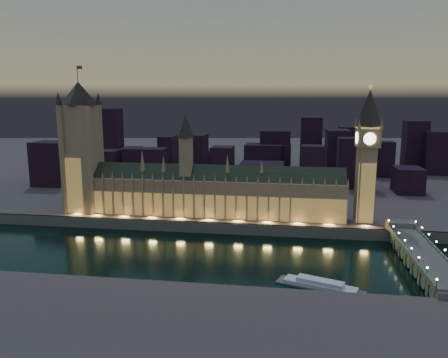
# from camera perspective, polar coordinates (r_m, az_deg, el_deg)

# --- Properties ---
(ground_plane) EXTENTS (2000.00, 2000.00, 0.00)m
(ground_plane) POSITION_cam_1_polar(r_m,az_deg,el_deg) (283.92, -2.66, -9.55)
(ground_plane) COLOR black
(ground_plane) RESTS_ON ground
(north_bank) EXTENTS (2000.00, 960.00, 8.00)m
(north_bank) POSITION_cam_1_polar(r_m,az_deg,el_deg) (788.95, 4.59, 3.65)
(north_bank) COLOR #434134
(north_bank) RESTS_ON ground
(embankment_wall) EXTENTS (2000.00, 2.50, 8.00)m
(embankment_wall) POSITION_cam_1_polar(r_m,az_deg,el_deg) (320.93, -1.26, -6.41)
(embankment_wall) COLOR #454E51
(embankment_wall) RESTS_ON ground
(palace_of_westminster) EXTENTS (202.00, 22.24, 78.00)m
(palace_of_westminster) POSITION_cam_1_polar(r_m,az_deg,el_deg) (336.18, -1.74, -1.69)
(palace_of_westminster) COLOR #9A754E
(palace_of_westminster) RESTS_ON north_bank
(victoria_tower) EXTENTS (31.68, 31.68, 114.12)m
(victoria_tower) POSITION_cam_1_polar(r_m,az_deg,el_deg) (363.31, -18.15, 4.79)
(victoria_tower) COLOR #9A754E
(victoria_tower) RESTS_ON north_bank
(elizabeth_tower) EXTENTS (18.00, 18.00, 101.93)m
(elizabeth_tower) POSITION_cam_1_polar(r_m,az_deg,el_deg) (330.08, 18.22, 4.30)
(elizabeth_tower) COLOR #9A754E
(elizabeth_tower) RESTS_ON north_bank
(westminster_bridge) EXTENTS (18.57, 113.00, 15.90)m
(westminster_bridge) POSITION_cam_1_polar(r_m,az_deg,el_deg) (284.85, 24.20, -9.15)
(westminster_bridge) COLOR #454E51
(westminster_bridge) RESTS_ON ground
(river_boat) EXTENTS (46.85, 25.78, 4.50)m
(river_boat) POSITION_cam_1_polar(r_m,az_deg,el_deg) (239.07, 12.43, -13.36)
(river_boat) COLOR #454E51
(river_boat) RESTS_ON ground
(city_backdrop) EXTENTS (494.79, 215.63, 76.17)m
(city_backdrop) POSITION_cam_1_polar(r_m,az_deg,el_deg) (511.60, 6.29, 2.90)
(city_backdrop) COLOR black
(city_backdrop) RESTS_ON north_bank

